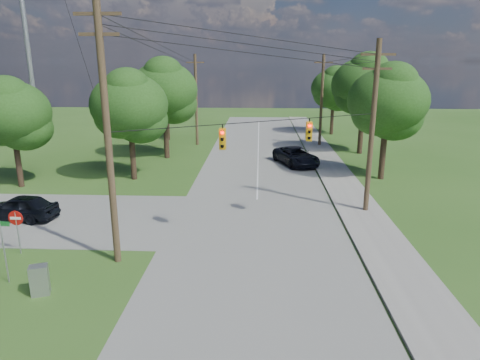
{
  "coord_description": "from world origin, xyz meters",
  "views": [
    {
      "loc": [
        2.1,
        -18.0,
        9.22
      ],
      "look_at": [
        1.05,
        5.0,
        2.81
      ],
      "focal_mm": 32.0,
      "sensor_mm": 36.0,
      "label": 1
    }
  ],
  "objects_px": {
    "pole_north_w": "(196,99)",
    "do_not_enter_sign": "(16,222)",
    "car_main_north": "(296,156)",
    "pole_ne": "(372,126)",
    "car_cross_dark": "(20,207)",
    "pole_sw": "(107,132)",
    "control_cabinet": "(40,280)",
    "pole_north_e": "(322,100)"
  },
  "relations": [
    {
      "from": "pole_north_e",
      "to": "do_not_enter_sign",
      "type": "xyz_separation_m",
      "value": [
        -18.59,
        -29.02,
        -3.49
      ]
    },
    {
      "from": "car_cross_dark",
      "to": "do_not_enter_sign",
      "type": "distance_m",
      "value": 5.27
    },
    {
      "from": "pole_north_w",
      "to": "car_main_north",
      "type": "relative_size",
      "value": 1.76
    },
    {
      "from": "car_cross_dark",
      "to": "do_not_enter_sign",
      "type": "height_order",
      "value": "do_not_enter_sign"
    },
    {
      "from": "pole_ne",
      "to": "pole_north_w",
      "type": "distance_m",
      "value": 26.03
    },
    {
      "from": "do_not_enter_sign",
      "to": "pole_sw",
      "type": "bearing_deg",
      "value": -3.77
    },
    {
      "from": "pole_sw",
      "to": "pole_north_e",
      "type": "height_order",
      "value": "pole_sw"
    },
    {
      "from": "pole_sw",
      "to": "pole_north_w",
      "type": "xyz_separation_m",
      "value": [
        -0.4,
        29.6,
        -1.1
      ]
    },
    {
      "from": "pole_ne",
      "to": "control_cabinet",
      "type": "xyz_separation_m",
      "value": [
        -15.66,
        -10.76,
        -4.83
      ]
    },
    {
      "from": "car_cross_dark",
      "to": "control_cabinet",
      "type": "relative_size",
      "value": 3.5
    },
    {
      "from": "pole_sw",
      "to": "car_main_north",
      "type": "bearing_deg",
      "value": 63.42
    },
    {
      "from": "pole_north_e",
      "to": "pole_north_w",
      "type": "distance_m",
      "value": 13.9
    },
    {
      "from": "pole_ne",
      "to": "car_cross_dark",
      "type": "height_order",
      "value": "pole_ne"
    },
    {
      "from": "pole_north_e",
      "to": "car_main_north",
      "type": "distance_m",
      "value": 10.89
    },
    {
      "from": "pole_north_e",
      "to": "do_not_enter_sign",
      "type": "distance_m",
      "value": 34.64
    },
    {
      "from": "pole_north_w",
      "to": "do_not_enter_sign",
      "type": "distance_m",
      "value": 29.61
    },
    {
      "from": "pole_north_w",
      "to": "car_cross_dark",
      "type": "bearing_deg",
      "value": -106.33
    },
    {
      "from": "pole_north_w",
      "to": "control_cabinet",
      "type": "height_order",
      "value": "pole_north_w"
    },
    {
      "from": "car_cross_dark",
      "to": "pole_north_w",
      "type": "bearing_deg",
      "value": 170.14
    },
    {
      "from": "pole_sw",
      "to": "car_main_north",
      "type": "xyz_separation_m",
      "value": [
        10.1,
        20.19,
        -5.41
      ]
    },
    {
      "from": "pole_sw",
      "to": "car_cross_dark",
      "type": "height_order",
      "value": "pole_sw"
    },
    {
      "from": "pole_ne",
      "to": "pole_north_w",
      "type": "height_order",
      "value": "pole_ne"
    },
    {
      "from": "control_cabinet",
      "to": "do_not_enter_sign",
      "type": "relative_size",
      "value": 0.57
    },
    {
      "from": "pole_sw",
      "to": "do_not_enter_sign",
      "type": "relative_size",
      "value": 5.35
    },
    {
      "from": "pole_north_e",
      "to": "car_cross_dark",
      "type": "bearing_deg",
      "value": -130.74
    },
    {
      "from": "car_cross_dark",
      "to": "control_cabinet",
      "type": "bearing_deg",
      "value": 39.53
    },
    {
      "from": "pole_sw",
      "to": "car_main_north",
      "type": "height_order",
      "value": "pole_sw"
    },
    {
      "from": "pole_sw",
      "to": "pole_north_w",
      "type": "height_order",
      "value": "pole_sw"
    },
    {
      "from": "do_not_enter_sign",
      "to": "control_cabinet",
      "type": "bearing_deg",
      "value": -49.21
    },
    {
      "from": "pole_ne",
      "to": "pole_north_w",
      "type": "bearing_deg",
      "value": 122.29
    },
    {
      "from": "pole_north_e",
      "to": "pole_north_w",
      "type": "xyz_separation_m",
      "value": [
        -13.9,
        0.0,
        0.0
      ]
    },
    {
      "from": "pole_sw",
      "to": "car_cross_dark",
      "type": "xyz_separation_m",
      "value": [
        -7.57,
        5.15,
        -5.44
      ]
    },
    {
      "from": "pole_sw",
      "to": "do_not_enter_sign",
      "type": "bearing_deg",
      "value": 173.53
    },
    {
      "from": "pole_north_w",
      "to": "control_cabinet",
      "type": "xyz_separation_m",
      "value": [
        -1.76,
        -32.76,
        -4.49
      ]
    },
    {
      "from": "pole_north_w",
      "to": "car_main_north",
      "type": "xyz_separation_m",
      "value": [
        10.5,
        -9.41,
        -4.31
      ]
    },
    {
      "from": "control_cabinet",
      "to": "do_not_enter_sign",
      "type": "bearing_deg",
      "value": 108.24
    },
    {
      "from": "pole_north_e",
      "to": "pole_north_w",
      "type": "bearing_deg",
      "value": 180.0
    },
    {
      "from": "pole_north_e",
      "to": "pole_north_w",
      "type": "relative_size",
      "value": 1.0
    },
    {
      "from": "pole_ne",
      "to": "car_cross_dark",
      "type": "relative_size",
      "value": 2.36
    },
    {
      "from": "car_cross_dark",
      "to": "car_main_north",
      "type": "xyz_separation_m",
      "value": [
        17.67,
        15.04,
        0.03
      ]
    },
    {
      "from": "car_cross_dark",
      "to": "do_not_enter_sign",
      "type": "bearing_deg",
      "value": 34.93
    },
    {
      "from": "pole_ne",
      "to": "do_not_enter_sign",
      "type": "distance_m",
      "value": 20.24
    }
  ]
}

